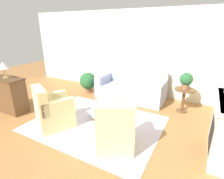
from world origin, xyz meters
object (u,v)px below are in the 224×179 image
at_px(potted_plant_floor, 88,81).
at_px(couch, 131,88).
at_px(potted_plant_on_side_table, 186,80).
at_px(armchair_left, 52,111).
at_px(armchair_right, 115,130).
at_px(dresser, 9,94).
at_px(table_lamp, 3,66).
at_px(side_table, 184,96).
at_px(ottoman_table, 104,109).

bearing_deg(potted_plant_floor, couch, 8.54).
bearing_deg(potted_plant_on_side_table, potted_plant_floor, -179.86).
xyz_separation_m(armchair_left, armchair_right, (1.64, 0.00, 0.00)).
bearing_deg(potted_plant_floor, potted_plant_on_side_table, 0.14).
bearing_deg(couch, armchair_right, -74.08).
xyz_separation_m(dresser, table_lamp, (0.00, 0.00, 0.80)).
relative_size(armchair_left, potted_plant_floor, 1.39).
height_order(couch, table_lamp, table_lamp).
xyz_separation_m(couch, side_table, (1.66, -0.23, 0.12)).
xyz_separation_m(couch, ottoman_table, (-0.04, -1.66, -0.04)).
distance_m(dresser, potted_plant_floor, 2.48).
distance_m(armchair_left, armchair_right, 1.64).
bearing_deg(dresser, armchair_right, -0.75).
height_order(dresser, table_lamp, table_lamp).
xyz_separation_m(armchair_right, potted_plant_on_side_table, (0.93, 2.31, 0.52)).
bearing_deg(table_lamp, potted_plant_on_side_table, 28.10).
height_order(armchair_left, armchair_right, same).
bearing_deg(potted_plant_floor, table_lamp, -114.32).
bearing_deg(table_lamp, couch, 43.95).
xyz_separation_m(potted_plant_on_side_table, potted_plant_floor, (-3.22, -0.01, -0.51)).
xyz_separation_m(armchair_left, potted_plant_floor, (-0.64, 2.30, 0.01)).
xyz_separation_m(couch, armchair_right, (0.72, -2.54, 0.06)).
height_order(armchair_left, ottoman_table, armchair_left).
bearing_deg(dresser, couch, 43.95).
distance_m(armchair_right, potted_plant_floor, 3.25).
relative_size(armchair_right, table_lamp, 2.29).
distance_m(potted_plant_on_side_table, table_lamp, 4.83).
xyz_separation_m(dresser, potted_plant_on_side_table, (4.24, 2.27, 0.42)).
distance_m(armchair_left, table_lamp, 1.89).
xyz_separation_m(armchair_right, potted_plant_floor, (-2.29, 2.30, 0.01)).
distance_m(couch, potted_plant_floor, 1.58).
distance_m(couch, ottoman_table, 1.66).
xyz_separation_m(potted_plant_floor, table_lamp, (-1.02, -2.26, 0.89)).
xyz_separation_m(armchair_right, table_lamp, (-3.31, 0.04, 0.90)).
bearing_deg(couch, table_lamp, -136.05).
distance_m(side_table, table_lamp, 4.88).
distance_m(ottoman_table, potted_plant_floor, 2.09).
height_order(armchair_right, dresser, armchair_right).
relative_size(potted_plant_on_side_table, table_lamp, 1.02).
bearing_deg(potted_plant_on_side_table, armchair_left, -138.16).
xyz_separation_m(ottoman_table, potted_plant_on_side_table, (1.70, 1.44, 0.63)).
relative_size(couch, table_lamp, 4.99).
bearing_deg(table_lamp, potted_plant_floor, 65.68).
bearing_deg(table_lamp, armchair_left, -1.49).
relative_size(couch, potted_plant_floor, 3.03).
xyz_separation_m(potted_plant_on_side_table, table_lamp, (-4.24, -2.27, 0.38)).
xyz_separation_m(couch, table_lamp, (-2.59, -2.49, 0.97)).
height_order(armchair_right, table_lamp, table_lamp).
bearing_deg(ottoman_table, couch, 88.68).
xyz_separation_m(armchair_left, side_table, (2.58, 2.31, 0.06)).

